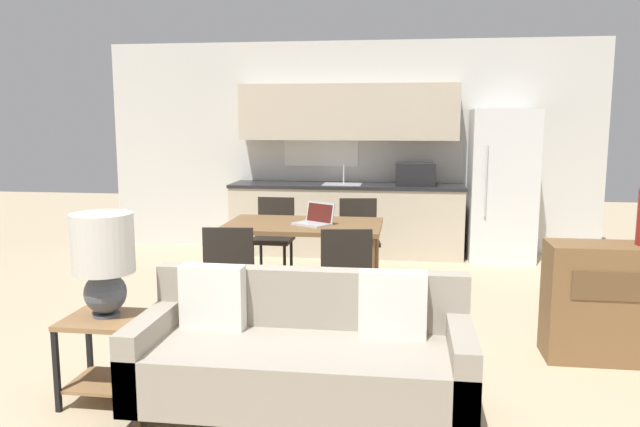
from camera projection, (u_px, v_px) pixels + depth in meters
The scene contains 14 objects.
ground_plane at pixel (278, 404), 3.80m from camera, with size 20.00×20.00×0.00m, color tan.
wall_back at pixel (349, 147), 8.12m from camera, with size 6.40×0.07×2.70m.
kitchen_counter at pixel (348, 188), 7.90m from camera, with size 2.94×0.65×2.15m.
refrigerator at pixel (502, 186), 7.56m from camera, with size 0.77×0.70×1.83m.
dining_table at pixel (303, 230), 5.79m from camera, with size 1.44×0.91×0.76m.
couch at pixel (304, 355), 3.70m from camera, with size 1.95×0.80×0.83m.
side_table at pixel (102, 345), 3.81m from camera, with size 0.43×0.43×0.53m.
table_lamp at pixel (103, 256), 3.75m from camera, with size 0.37×0.37×0.63m.
credenza at pixel (637, 303), 4.42m from camera, with size 1.25×0.39×0.85m.
dining_chair_far_left at pixel (274, 234), 6.69m from camera, with size 0.43×0.43×0.88m.
dining_chair_near_right at pixel (345, 273), 4.99m from camera, with size 0.48×0.48×0.88m.
dining_chair_far_right at pixel (359, 235), 6.60m from camera, with size 0.48×0.48×0.88m.
dining_chair_near_left at pixel (232, 271), 5.06m from camera, with size 0.46×0.46×0.88m.
laptop at pixel (315, 219), 5.72m from camera, with size 0.41×0.39×0.20m.
Camera 1 is at (0.74, -3.51, 1.73)m, focal length 35.00 mm.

